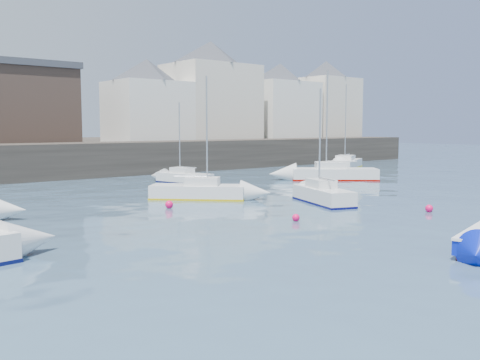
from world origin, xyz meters
TOP-DOWN VIEW (x-y plane):
  - water at (0.00, 0.00)m, footprint 220.00×220.00m
  - quay_wall at (0.00, 35.00)m, footprint 90.00×5.00m
  - land_strip at (0.00, 53.00)m, footprint 90.00×32.00m
  - bldg_east_a at (20.00, 42.00)m, footprint 13.36×13.36m
  - bldg_east_b at (31.00, 41.50)m, footprint 11.88×11.88m
  - bldg_east_c at (40.00, 41.50)m, footprint 11.14×11.14m
  - bldg_east_d at (11.00, 41.50)m, footprint 11.14×11.14m
  - sailboat_b at (0.11, 16.16)m, footprint 5.42×5.41m
  - sailboat_c at (4.63, 10.08)m, footprint 3.27×5.27m
  - sailboat_d at (15.65, 18.76)m, footprint 6.85×6.30m
  - sailboat_f at (4.61, 24.61)m, footprint 2.69×5.09m
  - sailboat_g at (26.60, 26.52)m, footprint 7.25×5.28m
  - buoy_near at (-0.76, 6.91)m, footprint 0.36×0.36m
  - buoy_mid at (6.56, 4.44)m, footprint 0.40×0.40m
  - buoy_far at (-3.25, 14.13)m, footprint 0.44×0.44m

SIDE VIEW (x-z plane):
  - water at x=0.00m, z-range 0.00..0.00m
  - buoy_near at x=-0.76m, z-range -0.18..0.18m
  - buoy_mid at x=6.56m, z-range -0.20..0.20m
  - buoy_far at x=-3.25m, z-range -0.22..0.22m
  - sailboat_f at x=4.61m, z-range -2.71..3.60m
  - sailboat_b at x=0.11m, z-range -3.25..4.22m
  - sailboat_g at x=26.60m, z-range -3.94..4.95m
  - sailboat_c at x=4.63m, z-range -2.80..3.81m
  - sailboat_d at x=15.65m, z-range -3.96..5.05m
  - land_strip at x=0.00m, z-range 0.00..2.80m
  - quay_wall at x=0.00m, z-range 0.00..3.00m
  - bldg_east_d at x=11.00m, z-range 2.89..11.84m
  - bldg_east_b at x=31.00m, z-range 2.89..12.84m
  - bldg_east_c at x=40.00m, z-range 2.90..13.85m
  - bldg_east_a at x=20.00m, z-range 2.91..14.71m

